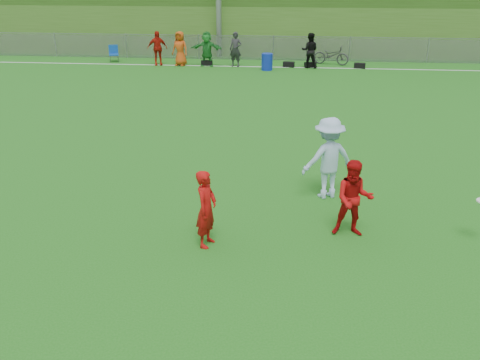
# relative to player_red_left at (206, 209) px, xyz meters

# --- Properties ---
(ground) EXTENTS (120.00, 120.00, 0.00)m
(ground) POSITION_rel_player_red_left_xyz_m (0.45, 0.10, -0.75)
(ground) COLOR #1C6715
(ground) RESTS_ON ground
(sideline_far) EXTENTS (60.00, 0.10, 0.01)m
(sideline_far) POSITION_rel_player_red_left_xyz_m (0.45, 18.10, -0.74)
(sideline_far) COLOR white
(sideline_far) RESTS_ON ground
(fence) EXTENTS (58.00, 0.06, 1.30)m
(fence) POSITION_rel_player_red_left_xyz_m (0.45, 20.10, -0.10)
(fence) COLOR gray
(fence) RESTS_ON ground
(berm) EXTENTS (120.00, 18.00, 3.00)m
(berm) POSITION_rel_player_red_left_xyz_m (0.45, 31.10, 0.75)
(berm) COLOR #2D5517
(berm) RESTS_ON ground
(spectator_row) EXTENTS (8.62, 0.75, 1.69)m
(spectator_row) POSITION_rel_player_red_left_xyz_m (-2.21, 18.10, 0.10)
(spectator_row) COLOR #B2160C
(spectator_row) RESTS_ON ground
(gear_bags) EXTENTS (8.21, 0.49, 0.26)m
(gear_bags) POSITION_rel_player_red_left_xyz_m (1.42, 18.20, -0.62)
(gear_bags) COLOR black
(gear_bags) RESTS_ON ground
(player_red_left) EXTENTS (0.48, 0.62, 1.50)m
(player_red_left) POSITION_rel_player_red_left_xyz_m (0.00, 0.00, 0.00)
(player_red_left) COLOR #AD0E0C
(player_red_left) RESTS_ON ground
(player_red_center) EXTENTS (0.76, 0.59, 1.54)m
(player_red_center) POSITION_rel_player_red_left_xyz_m (2.75, 0.66, 0.02)
(player_red_center) COLOR #B30C0D
(player_red_center) RESTS_ON ground
(player_blue) EXTENTS (1.37, 1.11, 1.85)m
(player_blue) POSITION_rel_player_red_left_xyz_m (2.36, 2.46, 0.18)
(player_blue) COLOR #A8CAE9
(player_blue) RESTS_ON ground
(recycling_bin) EXTENTS (0.68, 0.68, 0.80)m
(recycling_bin) POSITION_rel_player_red_left_xyz_m (0.27, 17.30, -0.35)
(recycling_bin) COLOR #0F29A5
(recycling_bin) RESTS_ON ground
(camp_chair) EXTENTS (0.60, 0.61, 0.85)m
(camp_chair) POSITION_rel_player_red_left_xyz_m (-7.84, 18.79, -0.50)
(camp_chair) COLOR #0F45A6
(camp_chair) RESTS_ON ground
(bicycle) EXTENTS (1.92, 1.18, 0.95)m
(bicycle) POSITION_rel_player_red_left_xyz_m (3.45, 19.10, -0.27)
(bicycle) COLOR #2B2C2E
(bicycle) RESTS_ON ground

